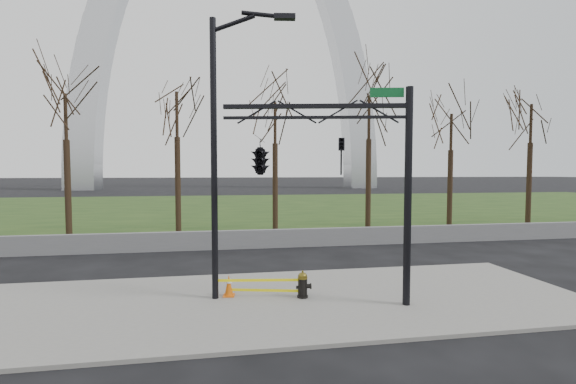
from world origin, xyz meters
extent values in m
plane|color=black|center=(0.00, 0.00, 0.00)|extent=(500.00, 500.00, 0.00)
cube|color=slate|center=(0.00, 0.00, 0.05)|extent=(18.00, 6.00, 0.10)
cube|color=#1E3914|center=(0.00, 30.00, 0.03)|extent=(120.00, 40.00, 0.06)
cube|color=#59595B|center=(0.00, 8.00, 0.45)|extent=(60.00, 0.30, 0.90)
cylinder|color=black|center=(0.80, 0.06, 0.13)|extent=(0.32, 0.32, 0.06)
cylinder|color=black|center=(0.80, 0.06, 0.38)|extent=(0.24, 0.24, 0.56)
cylinder|color=black|center=(1.00, 0.04, 0.43)|extent=(0.20, 0.17, 0.15)
cylinder|color=black|center=(0.66, 0.08, 0.40)|extent=(0.10, 0.10, 0.09)
cylinder|color=brown|center=(0.80, 0.06, 0.68)|extent=(0.28, 0.28, 0.06)
ellipsoid|color=brown|center=(0.80, 0.06, 0.73)|extent=(0.26, 0.26, 0.20)
cylinder|color=brown|center=(0.80, 0.06, 0.85)|extent=(0.06, 0.06, 0.07)
cube|color=#D95B0B|center=(-1.30, 0.54, 0.12)|extent=(0.36, 0.36, 0.04)
cone|color=#D95B0B|center=(-1.30, 0.54, 0.43)|extent=(0.25, 0.25, 0.59)
cylinder|color=white|center=(-1.30, 0.54, 0.54)|extent=(0.19, 0.19, 0.09)
cylinder|color=black|center=(-1.69, 0.41, 4.00)|extent=(0.18, 0.18, 8.00)
cylinder|color=black|center=(-1.14, 0.34, 7.85)|extent=(1.27, 0.29, 0.56)
cylinder|color=black|center=(-0.30, 0.23, 8.10)|extent=(1.21, 0.28, 0.22)
cube|color=black|center=(0.29, 0.15, 8.05)|extent=(0.62, 0.30, 0.14)
cylinder|color=black|center=(3.48, -1.00, 3.00)|extent=(0.20, 0.20, 6.00)
cube|color=black|center=(1.03, -0.49, 5.50)|extent=(4.92, 1.13, 0.12)
cube|color=black|center=(1.03, -0.49, 5.20)|extent=(4.91, 1.09, 0.08)
cube|color=#0C5926|center=(2.89, -0.88, 5.85)|extent=(0.89, 0.22, 0.25)
imported|color=black|center=(1.72, -0.64, 4.15)|extent=(0.20, 0.23, 1.00)
imported|color=black|center=(-0.43, -0.19, 4.15)|extent=(1.02, 2.54, 1.00)
cube|color=#FFEF0D|center=(-0.44, 0.24, 0.61)|extent=(2.49, 0.36, 0.08)
cube|color=#FFEF0D|center=(-0.25, 0.30, 0.29)|extent=(2.11, 0.49, 0.08)
camera|label=1|loc=(-1.45, -10.72, 3.73)|focal=24.09mm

